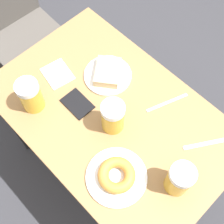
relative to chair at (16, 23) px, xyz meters
The scene contains 12 objects.
ground_plane 1.00m from the chair, 95.11° to the right, with size 8.00×8.00×0.00m, color #333338.
table 0.85m from the chair, 95.11° to the right, with size 0.65×1.01×0.72m.
chair is the anchor object (origin of this frame).
plate_with_cake 0.72m from the chair, 86.63° to the right, with size 0.21×0.21×0.05m.
plate_with_donut 1.09m from the chair, 103.24° to the right, with size 0.23×0.23×0.05m.
beer_mug_left 1.24m from the chair, 95.13° to the right, with size 0.09×0.09×0.15m.
beer_mug_center 0.92m from the chair, 96.85° to the right, with size 0.09×0.09×0.15m.
beer_mug_right 0.69m from the chair, 114.98° to the right, with size 0.09×0.09×0.15m.
napkin_folded 0.58m from the chair, 101.50° to the right, with size 0.13×0.14×0.00m.
fork 0.99m from the chair, 82.60° to the right, with size 0.18×0.08×0.00m.
knife 1.21m from the chair, 84.72° to the right, with size 0.19×0.13×0.00m.
passport_near_edge 0.75m from the chair, 101.57° to the right, with size 0.09×0.13×0.01m.
Camera 1 is at (-0.39, -0.40, 1.85)m, focal length 50.00 mm.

